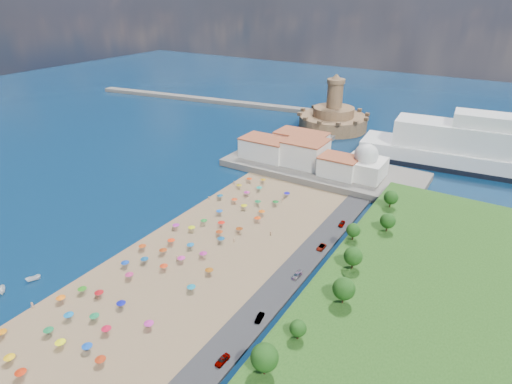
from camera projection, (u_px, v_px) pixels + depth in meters
The scene contains 12 objects.
ground at pixel (207, 238), 144.55m from camera, with size 700.00×700.00×0.00m, color #071938.
terrace at pixel (322, 169), 195.17m from camera, with size 90.00×36.00×3.00m, color #59544C.
jetty at pixel (311, 141), 232.57m from camera, with size 18.00×70.00×2.40m, color #59544C.
breakwater at pixel (216, 101), 313.51m from camera, with size 200.00×7.00×2.60m, color #59544C.
waterfront_buildings at pixel (298, 150), 199.09m from camera, with size 57.00×29.00×11.00m.
domed_building at pixel (365, 164), 180.92m from camera, with size 16.00×16.00×15.00m.
fortress at pixel (333, 118), 253.22m from camera, with size 40.00×40.00×32.40m.
beach_parasols at pixel (182, 246), 135.82m from camera, with size 30.53×117.55×2.20m.
beachgoers at pixel (203, 230), 146.90m from camera, with size 36.22×93.57×1.88m.
moored_boats at pixel (17, 285), 120.35m from camera, with size 6.09×11.79×1.65m.
parked_cars at pixel (298, 274), 123.99m from camera, with size 2.04×76.00×1.40m.
hillside_trees at pixel (335, 277), 108.56m from camera, with size 13.29×105.07×7.28m.
Camera 1 is at (79.07, -96.50, 76.44)m, focal length 30.00 mm.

